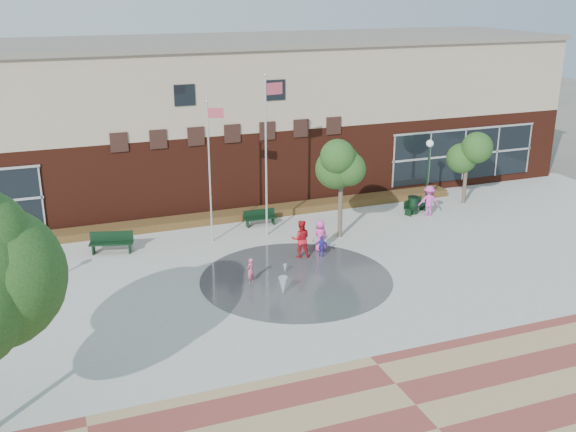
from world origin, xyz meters
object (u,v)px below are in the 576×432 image
object	(u,v)px
flagpole_left	(210,165)
trash_can	(413,205)
flagpole_right	(267,148)
child_splash	(250,271)
bench_left	(112,247)

from	to	relation	value
flagpole_left	trash_can	bearing A→B (deg)	21.40
flagpole_right	flagpole_left	bearing A→B (deg)	169.69
flagpole_right	child_splash	xyz separation A→B (m)	(-2.60, -5.22, -4.03)
flagpole_right	trash_can	distance (m)	9.67
flagpole_left	bench_left	distance (m)	6.11
bench_left	trash_can	distance (m)	16.54
bench_left	child_splash	distance (m)	7.62
child_splash	bench_left	bearing A→B (deg)	-84.63
flagpole_left	child_splash	xyz separation A→B (m)	(0.27, -5.29, -3.40)
flagpole_right	child_splash	bearing A→B (deg)	-125.48
bench_left	trash_can	bearing A→B (deg)	15.41
flagpole_left	child_splash	world-z (taller)	flagpole_left
bench_left	child_splash	xyz separation A→B (m)	(5.17, -5.60, 0.23)
trash_can	flagpole_left	bearing A→B (deg)	-178.47
flagpole_left	bench_left	bearing A→B (deg)	-163.70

